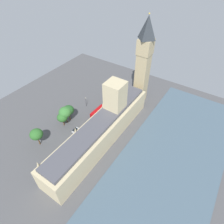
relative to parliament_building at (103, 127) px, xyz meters
The scene contains 15 objects.
ground_plane 8.25m from the parliament_building, 44.00° to the left, with size 145.71×145.71×0.00m, color #4C4C4F.
river_thames 35.08m from the parliament_building, behind, with size 43.36×131.14×0.25m, color #475B6B.
parliament_building is the anchor object (origin of this frame).
clock_tower 43.48m from the parliament_building, 90.42° to the right, with size 7.59×7.59×51.57m.
car_white_under_trees 28.38m from the parliament_building, 60.08° to the right, with size 1.94×4.18×1.74m.
double_decker_bus_kerbside 17.94m from the parliament_building, 42.93° to the right, with size 2.86×10.56×4.75m.
car_silver_far_end 17.33m from the parliament_building, 17.54° to the left, with size 2.00×4.30×1.74m.
car_black_opposite_hall 24.88m from the parliament_building, 57.47° to the left, with size 2.00×4.13×1.74m.
pedestrian_by_river_gate 14.54m from the parliament_building, 43.50° to the left, with size 0.64×0.67×1.60m.
plane_tree_midblock 23.73m from the parliament_building, ahead, with size 6.86×6.86×10.71m.
plane_tree_corner 24.11m from the parliament_building, 11.65° to the left, with size 5.72×5.72×8.47m.
plane_tree_trailing 32.25m from the parliament_building, 41.33° to the left, with size 6.26×6.26×10.11m.
plane_tree_leading 23.58m from the parliament_building, ahead, with size 6.08×6.08×10.14m.
street_lamp_near_tower 24.18m from the parliament_building, ahead, with size 0.56×0.56×5.73m.
street_lamp_slot_10 28.38m from the parliament_building, 32.11° to the right, with size 0.56×0.56×6.49m.
Camera 1 is at (-41.56, 49.23, 76.20)m, focal length 30.35 mm.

